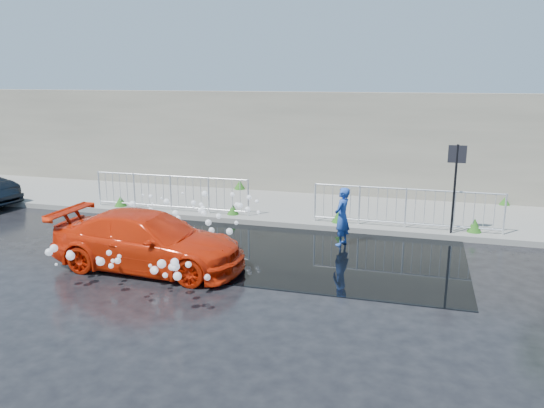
% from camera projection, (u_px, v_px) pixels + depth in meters
% --- Properties ---
extents(ground, '(90.00, 90.00, 0.00)m').
position_uv_depth(ground, '(265.00, 263.00, 12.20)').
color(ground, black).
rests_on(ground, ground).
extents(pavement, '(30.00, 4.00, 0.15)m').
position_uv_depth(pavement, '(309.00, 209.00, 16.86)').
color(pavement, gray).
rests_on(pavement, ground).
extents(curb, '(30.00, 0.25, 0.16)m').
position_uv_depth(curb, '(295.00, 225.00, 14.99)').
color(curb, gray).
rests_on(curb, ground).
extents(retaining_wall, '(30.00, 0.60, 3.50)m').
position_uv_depth(retaining_wall, '(323.00, 143.00, 18.49)').
color(retaining_wall, '#6A6659').
rests_on(retaining_wall, pavement).
extents(puddle, '(8.00, 5.00, 0.01)m').
position_uv_depth(puddle, '(296.00, 251.00, 13.00)').
color(puddle, black).
rests_on(puddle, ground).
extents(sign_post, '(0.45, 0.06, 2.50)m').
position_uv_depth(sign_post, '(456.00, 174.00, 13.58)').
color(sign_post, black).
rests_on(sign_post, ground).
extents(railing_left, '(5.05, 0.05, 1.10)m').
position_uv_depth(railing_left, '(171.00, 192.00, 16.22)').
color(railing_left, silver).
rests_on(railing_left, pavement).
extents(railing_right, '(5.05, 0.05, 1.10)m').
position_uv_depth(railing_right, '(406.00, 207.00, 14.37)').
color(railing_right, silver).
rests_on(railing_right, pavement).
extents(weeds, '(12.17, 3.93, 0.37)m').
position_uv_depth(weeds, '(304.00, 205.00, 16.28)').
color(weeds, '#1D5516').
rests_on(weeds, pavement).
extents(water_spray, '(3.62, 5.42, 1.03)m').
position_uv_depth(water_spray, '(173.00, 228.00, 12.42)').
color(water_spray, white).
rests_on(water_spray, ground).
extents(red_car, '(4.40, 1.90, 1.26)m').
position_uv_depth(red_car, '(149.00, 241.00, 11.71)').
color(red_car, red).
rests_on(red_car, ground).
extents(person, '(0.49, 0.62, 1.49)m').
position_uv_depth(person, '(342.00, 216.00, 13.31)').
color(person, '#2147A5').
rests_on(person, ground).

